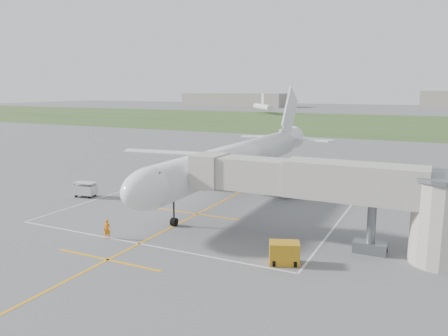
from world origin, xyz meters
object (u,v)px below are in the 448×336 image
at_px(airliner, 239,159).
at_px(baggage_cart, 85,189).
at_px(gpu_unit, 284,253).
at_px(ramp_worker_nose, 107,229).
at_px(ramp_worker_wing, 166,178).
at_px(jet_bridge, 344,193).

height_order(airliner, baggage_cart, airliner).
relative_size(airliner, gpu_unit, 17.82).
bearing_deg(ramp_worker_nose, ramp_worker_wing, 87.43).
height_order(airliner, ramp_worker_wing, airliner).
bearing_deg(gpu_unit, airliner, 101.33).
distance_m(gpu_unit, baggage_cart, 30.02).
bearing_deg(baggage_cart, gpu_unit, -26.46).
distance_m(jet_bridge, ramp_worker_nose, 20.57).
bearing_deg(gpu_unit, ramp_worker_wing, 119.09).
relative_size(jet_bridge, baggage_cart, 8.39).
distance_m(baggage_cart, ramp_worker_nose, 16.62).
bearing_deg(ramp_worker_wing, baggage_cart, 78.70).
bearing_deg(ramp_worker_wing, jet_bridge, 167.85).
relative_size(airliner, jet_bridge, 2.00).
bearing_deg(baggage_cart, ramp_worker_wing, 54.39).
xyz_separation_m(ramp_worker_nose, ramp_worker_wing, (-7.57, 20.77, 0.10)).
bearing_deg(baggage_cart, airliner, 23.86).
distance_m(airliner, ramp_worker_wing, 11.45).
height_order(jet_bridge, gpu_unit, jet_bridge).
xyz_separation_m(jet_bridge, ramp_worker_wing, (-26.64, 14.12, -3.79)).
distance_m(airliner, baggage_cart, 19.34).
height_order(jet_bridge, baggage_cart, jet_bridge).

